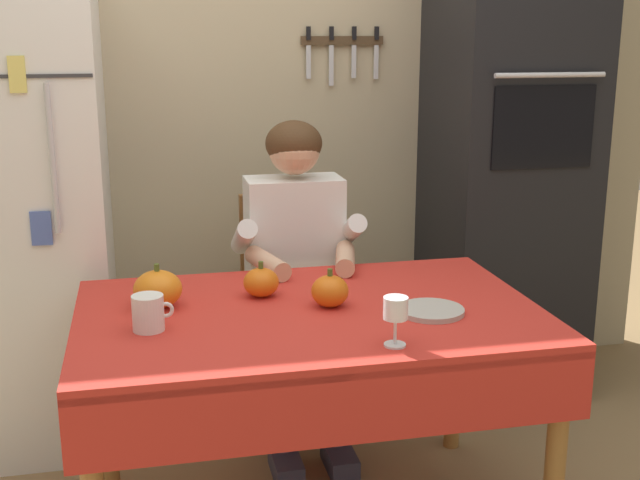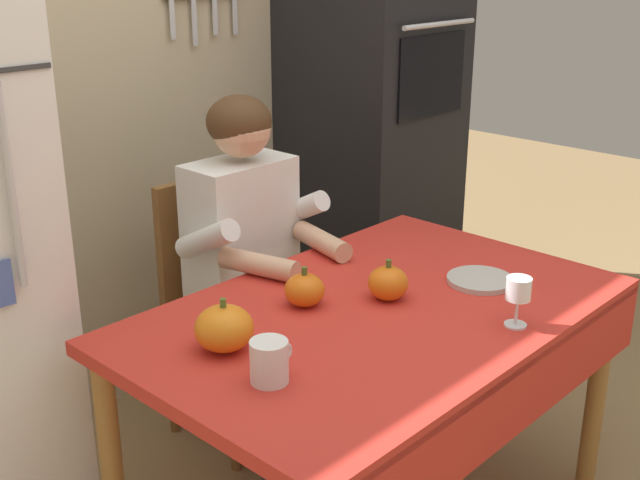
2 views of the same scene
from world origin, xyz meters
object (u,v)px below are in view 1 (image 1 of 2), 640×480
dining_table (311,338)px  pumpkin_small (158,289)px  wall_oven (507,154)px  serving_tray (431,311)px  seated_person (298,258)px  pumpkin_medium (261,282)px  pumpkin_large (330,291)px  chair_behind_person (289,300)px  refrigerator (15,213)px  coffee_mug (149,313)px  wine_glass (396,311)px

dining_table → pumpkin_small: (-0.45, 0.14, 0.14)m
wall_oven → serving_tray: wall_oven is taller
seated_person → pumpkin_medium: bearing=-115.3°
pumpkin_large → chair_behind_person: bearing=89.4°
pumpkin_large → refrigerator: bearing=140.3°
coffee_mug → wine_glass: wine_glass is taller
wine_glass → pumpkin_small: bearing=143.0°
wall_oven → coffee_mug: bearing=-147.5°
pumpkin_large → pumpkin_small: size_ratio=0.81×
pumpkin_medium → pumpkin_small: size_ratio=0.77×
seated_person → pumpkin_large: size_ratio=10.37×
pumpkin_large → pumpkin_medium: 0.24m
pumpkin_medium → chair_behind_person: bearing=71.9°
pumpkin_medium → serving_tray: 0.55m
wall_oven → wine_glass: size_ratio=15.24×
wine_glass → pumpkin_large: size_ratio=1.15×
pumpkin_large → seated_person: bearing=89.2°
dining_table → seated_person: bearing=82.9°
refrigerator → coffee_mug: bearing=-63.3°
wall_oven → seated_person: (-0.97, -0.32, -0.31)m
pumpkin_small → serving_tray: 0.83m
seated_person → pumpkin_medium: seated_person is taller
refrigerator → dining_table: 1.32m
pumpkin_large → serving_tray: 0.31m
dining_table → pumpkin_small: bearing=162.2°
refrigerator → wall_oven: (2.00, 0.04, 0.15)m
wall_oven → chair_behind_person: 1.12m
chair_behind_person → pumpkin_medium: size_ratio=8.12×
dining_table → wall_oven: bearing=41.3°
pumpkin_small → refrigerator: bearing=124.2°
pumpkin_large → pumpkin_medium: bearing=143.2°
chair_behind_person → serving_tray: size_ratio=4.67×
wall_oven → dining_table: wall_oven is taller
refrigerator → pumpkin_large: bearing=-39.7°
seated_person → wine_glass: seated_person is taller
chair_behind_person → coffee_mug: (-0.55, -0.85, 0.28)m
chair_behind_person → wine_glass: chair_behind_person is taller
chair_behind_person → pumpkin_small: (-0.52, -0.65, 0.29)m
seated_person → coffee_mug: 0.86m
dining_table → serving_tray: 0.37m
wine_glass → pumpkin_large: 0.37m
wall_oven → seated_person: 1.07m
seated_person → pumpkin_medium: 0.47m
pumpkin_large → pumpkin_small: pumpkin_small is taller
chair_behind_person → wine_glass: 1.16m
refrigerator → pumpkin_large: (1.02, -0.85, -0.11)m
wall_oven → coffee_mug: size_ratio=17.86×
wine_glass → pumpkin_medium: bearing=120.1°
serving_tray → refrigerator: bearing=143.2°
seated_person → coffee_mug: bearing=-130.2°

